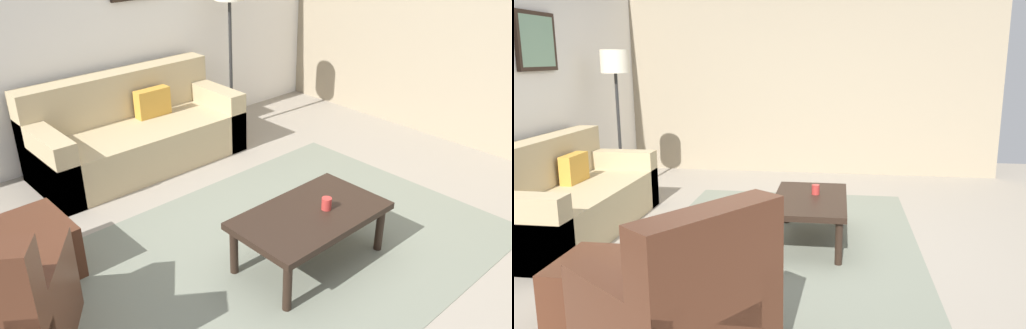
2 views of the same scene
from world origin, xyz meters
The scene contains 10 objects.
ground_plane centered at (0.00, 0.00, 0.00)m, with size 8.00×8.00×0.00m, color gray.
stone_feature_panel centered at (3.00, 0.00, 1.40)m, with size 0.12×5.20×2.80m, color gray.
area_rug centered at (0.00, 0.00, 0.00)m, with size 3.59×2.35×0.01m, color slate.
couch_main centered at (0.13, 2.10, 0.30)m, with size 2.02×0.91×0.88m.
armchair_leather centered at (-1.85, 0.30, 0.31)m, with size 1.12×1.12×0.95m.
ottoman centered at (-1.37, 0.98, 0.20)m, with size 0.56×0.56×0.40m, color #4C2819.
coffee_table centered at (0.18, -0.22, 0.36)m, with size 1.10×0.64×0.41m.
cup centered at (0.30, -0.26, 0.45)m, with size 0.07×0.07×0.09m, color #B2332D.
lamp_standing centered at (1.40, 2.09, 1.41)m, with size 0.32×0.32×1.71m.
framed_artwork centered at (0.59, 2.51, 1.78)m, with size 0.63×0.04×0.57m.
Camera 2 is at (-4.12, -0.46, 1.63)m, focal length 35.29 mm.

